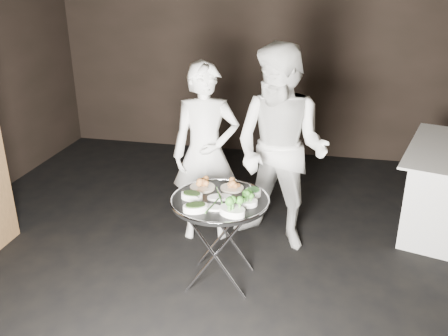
% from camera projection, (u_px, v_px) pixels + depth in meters
% --- Properties ---
extents(floor, '(6.00, 7.00, 0.05)m').
position_uv_depth(floor, '(222.00, 313.00, 3.60)').
color(floor, black).
rests_on(floor, ground).
extents(wall_back, '(6.00, 0.05, 3.00)m').
position_uv_depth(wall_back, '(279.00, 44.00, 6.20)').
color(wall_back, black).
rests_on(wall_back, floor).
extents(tray_stand, '(0.50, 0.42, 0.73)m').
position_uv_depth(tray_stand, '(220.00, 237.00, 3.78)').
color(tray_stand, silver).
rests_on(tray_stand, floor).
extents(serving_tray, '(0.77, 0.77, 0.04)m').
position_uv_depth(serving_tray, '(220.00, 201.00, 3.66)').
color(serving_tray, black).
rests_on(serving_tray, tray_stand).
extents(potato_plate_a, '(0.20, 0.20, 0.07)m').
position_uv_depth(potato_plate_a, '(202.00, 185.00, 3.83)').
color(potato_plate_a, beige).
rests_on(potato_plate_a, serving_tray).
extents(potato_plate_b, '(0.19, 0.19, 0.07)m').
position_uv_depth(potato_plate_b, '(232.00, 186.00, 3.82)').
color(potato_plate_b, beige).
rests_on(potato_plate_b, serving_tray).
extents(greens_bowl, '(0.13, 0.13, 0.07)m').
position_uv_depth(greens_bowl, '(253.00, 191.00, 3.71)').
color(greens_bowl, white).
rests_on(greens_bowl, serving_tray).
extents(asparagus_plate_a, '(0.21, 0.17, 0.04)m').
position_uv_depth(asparagus_plate_a, '(219.00, 196.00, 3.66)').
color(asparagus_plate_a, white).
rests_on(asparagus_plate_a, serving_tray).
extents(asparagus_plate_b, '(0.18, 0.12, 0.03)m').
position_uv_depth(asparagus_plate_b, '(212.00, 207.00, 3.51)').
color(asparagus_plate_b, white).
rests_on(asparagus_plate_b, serving_tray).
extents(spinach_bowl_a, '(0.18, 0.13, 0.07)m').
position_uv_depth(spinach_bowl_a, '(192.00, 195.00, 3.65)').
color(spinach_bowl_a, white).
rests_on(spinach_bowl_a, serving_tray).
extents(spinach_bowl_b, '(0.22, 0.18, 0.08)m').
position_uv_depth(spinach_bowl_b, '(195.00, 207.00, 3.46)').
color(spinach_bowl_b, white).
rests_on(spinach_bowl_b, serving_tray).
extents(broccoli_bowl_a, '(0.19, 0.16, 0.07)m').
position_uv_depth(broccoli_bowl_a, '(247.00, 202.00, 3.55)').
color(broccoli_bowl_a, white).
rests_on(broccoli_bowl_a, serving_tray).
extents(broccoli_bowl_b, '(0.24, 0.21, 0.08)m').
position_uv_depth(broccoli_bowl_b, '(232.00, 210.00, 3.41)').
color(broccoli_bowl_b, white).
rests_on(broccoli_bowl_b, serving_tray).
extents(serving_utensils, '(0.57, 0.43, 0.01)m').
position_uv_depth(serving_utensils, '(224.00, 190.00, 3.70)').
color(serving_utensils, silver).
rests_on(serving_utensils, serving_tray).
extents(waiter_left, '(0.69, 0.54, 1.67)m').
position_uv_depth(waiter_left, '(206.00, 154.00, 4.33)').
color(waiter_left, silver).
rests_on(waiter_left, floor).
extents(waiter_right, '(1.09, 0.97, 1.85)m').
position_uv_depth(waiter_right, '(281.00, 150.00, 4.16)').
color(waiter_right, silver).
rests_on(waiter_right, floor).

